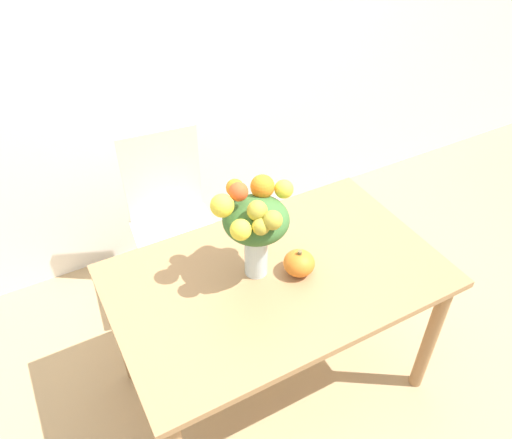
{
  "coord_description": "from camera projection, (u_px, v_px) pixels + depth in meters",
  "views": [
    {
      "loc": [
        -0.74,
        -1.18,
        2.16
      ],
      "look_at": [
        -0.07,
        0.05,
        1.0
      ],
      "focal_mm": 35.0,
      "sensor_mm": 36.0,
      "label": 1
    }
  ],
  "objects": [
    {
      "name": "flower_vase",
      "position": [
        255.0,
        221.0,
        1.82
      ],
      "size": [
        0.34,
        0.27,
        0.43
      ],
      "color": "silver",
      "rests_on": "dining_table"
    },
    {
      "name": "wall_back",
      "position": [
        152.0,
        23.0,
        2.43
      ],
      "size": [
        8.0,
        0.06,
        2.7
      ],
      "color": "white",
      "rests_on": "ground_plane"
    },
    {
      "name": "ground_plane",
      "position": [
        273.0,
        378.0,
        2.45
      ],
      "size": [
        12.0,
        12.0,
        0.0
      ],
      "primitive_type": "plane",
      "color": "tan"
    },
    {
      "name": "dining_table",
      "position": [
        277.0,
        291.0,
        2.05
      ],
      "size": [
        1.31,
        0.81,
        0.73
      ],
      "color": "#9E754C",
      "rests_on": "ground_plane"
    },
    {
      "name": "pumpkin",
      "position": [
        299.0,
        263.0,
        1.96
      ],
      "size": [
        0.12,
        0.12,
        0.11
      ],
      "color": "orange",
      "rests_on": "dining_table"
    },
    {
      "name": "dining_chair_near_window",
      "position": [
        173.0,
        222.0,
        2.6
      ],
      "size": [
        0.46,
        0.46,
        0.96
      ],
      "rotation": [
        0.0,
        0.0,
        -0.1
      ],
      "color": "silver",
      "rests_on": "ground_plane"
    }
  ]
}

